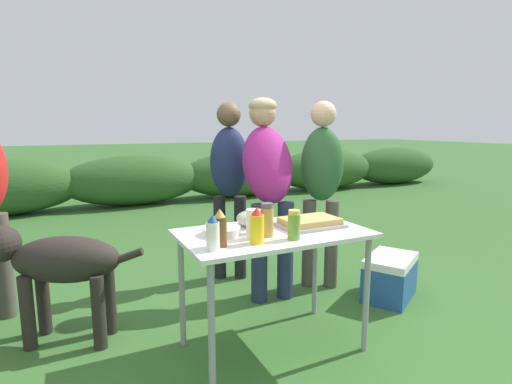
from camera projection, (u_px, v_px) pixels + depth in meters
name	position (u px, v px, depth m)	size (l,w,h in m)	color
ground_plane	(273.00, 347.00, 2.48)	(60.00, 60.00, 0.00)	#336028
shrub_hedge	(134.00, 180.00, 6.88)	(14.40, 0.90, 0.86)	#2D5623
folding_table	(273.00, 244.00, 2.37)	(1.10, 0.64, 0.74)	white
food_tray	(310.00, 223.00, 2.46)	(0.39, 0.27, 0.06)	#9E9EA3
plate_stack	(221.00, 231.00, 2.28)	(0.22, 0.22, 0.05)	white
mixing_bowl	(253.00, 218.00, 2.48)	(0.21, 0.21, 0.10)	#ADBC99
paper_cup_stack	(253.00, 224.00, 2.20)	(0.08, 0.08, 0.16)	white
mayo_bottle	(213.00, 233.00, 1.99)	(0.07, 0.07, 0.18)	silver
spice_jar	(267.00, 220.00, 2.24)	(0.08, 0.08, 0.19)	#B2893D
beer_bottle	(220.00, 229.00, 2.05)	(0.07, 0.07, 0.20)	brown
relish_jar	(294.00, 225.00, 2.18)	(0.07, 0.07, 0.16)	olive
mustard_bottle	(257.00, 226.00, 2.10)	(0.08, 0.08, 0.20)	yellow
hot_sauce_bottle	(262.00, 218.00, 2.32)	(0.08, 0.08, 0.18)	#CC4214
standing_person_in_dark_puffer	(268.00, 176.00, 3.11)	(0.45, 0.54, 1.58)	#232D4C
standing_person_in_gray_fleece	(322.00, 178.00, 3.27)	(0.42, 0.40, 1.55)	#4C473D
standing_person_in_red_jacket	(229.00, 174.00, 3.46)	(0.40, 0.36, 1.55)	black
dog	(56.00, 264.00, 2.47)	(0.98, 0.56, 0.75)	#28231E
cooler_box	(390.00, 277.00, 3.17)	(0.58, 0.52, 0.34)	#234C93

